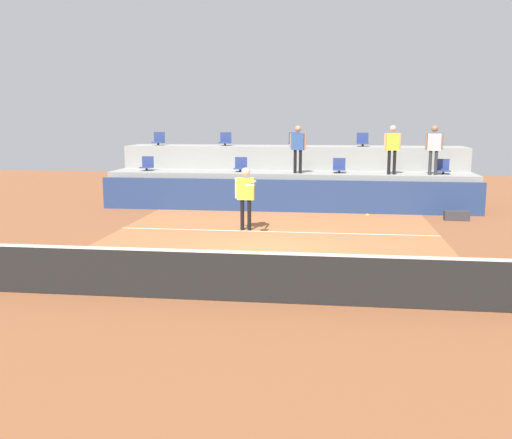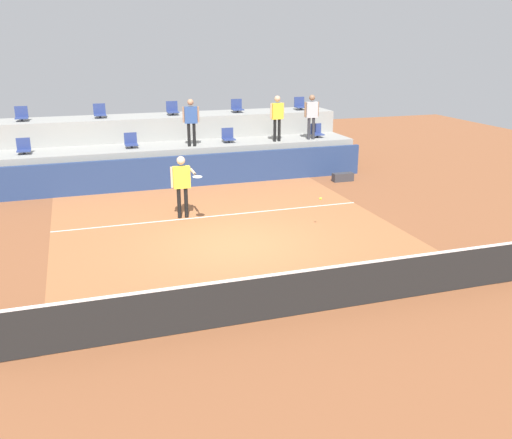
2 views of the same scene
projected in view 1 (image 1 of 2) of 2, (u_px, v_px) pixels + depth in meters
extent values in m
plane|color=brown|center=(266.00, 251.00, 14.03)|extent=(40.00, 40.00, 0.00)
cube|color=#A36038|center=(271.00, 242.00, 15.01)|extent=(9.00, 10.00, 0.01)
cube|color=silver|center=(276.00, 232.00, 16.37)|extent=(9.00, 0.06, 0.00)
cube|color=black|center=(240.00, 277.00, 10.04)|extent=(10.40, 0.01, 0.87)
cube|color=white|center=(240.00, 252.00, 9.97)|extent=(10.40, 0.02, 0.05)
cube|color=navy|center=(286.00, 196.00, 19.79)|extent=(13.00, 0.16, 1.10)
cube|color=gray|center=(289.00, 189.00, 21.05)|extent=(13.00, 1.80, 1.25)
cube|color=gray|center=(293.00, 173.00, 22.74)|extent=(13.00, 1.80, 2.10)
cylinder|color=#2D2D33|center=(147.00, 169.00, 21.47)|extent=(0.08, 0.08, 0.10)
cube|color=navy|center=(147.00, 167.00, 21.46)|extent=(0.44, 0.40, 0.04)
cube|color=navy|center=(148.00, 161.00, 21.60)|extent=(0.44, 0.04, 0.38)
cylinder|color=#2D2D33|center=(240.00, 170.00, 21.02)|extent=(0.08, 0.08, 0.10)
cube|color=navy|center=(240.00, 168.00, 21.01)|extent=(0.44, 0.40, 0.04)
cube|color=navy|center=(241.00, 162.00, 21.15)|extent=(0.44, 0.04, 0.38)
cylinder|color=#2D2D33|center=(339.00, 172.00, 20.56)|extent=(0.08, 0.08, 0.10)
cube|color=navy|center=(339.00, 170.00, 20.55)|extent=(0.44, 0.40, 0.04)
cube|color=navy|center=(339.00, 163.00, 20.69)|extent=(0.44, 0.04, 0.38)
cylinder|color=#2D2D33|center=(443.00, 173.00, 20.10)|extent=(0.08, 0.08, 0.10)
cube|color=navy|center=(443.00, 171.00, 20.08)|extent=(0.44, 0.40, 0.04)
cube|color=navy|center=(443.00, 164.00, 20.22)|extent=(0.44, 0.04, 0.38)
cylinder|color=#2D2D33|center=(158.00, 144.00, 23.09)|extent=(0.08, 0.08, 0.10)
cube|color=navy|center=(158.00, 142.00, 23.08)|extent=(0.44, 0.40, 0.04)
cube|color=navy|center=(159.00, 137.00, 23.22)|extent=(0.44, 0.04, 0.38)
cylinder|color=#2D2D33|center=(225.00, 144.00, 22.75)|extent=(0.08, 0.08, 0.10)
cube|color=navy|center=(225.00, 143.00, 22.73)|extent=(0.44, 0.40, 0.04)
cube|color=navy|center=(226.00, 137.00, 22.87)|extent=(0.44, 0.04, 0.38)
cylinder|color=#2D2D33|center=(294.00, 145.00, 22.39)|extent=(0.08, 0.08, 0.10)
cube|color=navy|center=(294.00, 143.00, 22.38)|extent=(0.44, 0.40, 0.04)
cube|color=navy|center=(295.00, 137.00, 22.52)|extent=(0.44, 0.04, 0.38)
cylinder|color=#2D2D33|center=(363.00, 145.00, 22.06)|extent=(0.08, 0.08, 0.10)
cube|color=navy|center=(363.00, 143.00, 22.05)|extent=(0.44, 0.40, 0.04)
cube|color=navy|center=(363.00, 138.00, 22.18)|extent=(0.44, 0.04, 0.38)
cylinder|color=#2D2D33|center=(436.00, 146.00, 21.71)|extent=(0.08, 0.08, 0.10)
cube|color=navy|center=(436.00, 144.00, 21.69)|extent=(0.44, 0.40, 0.04)
cube|color=navy|center=(436.00, 138.00, 21.83)|extent=(0.44, 0.04, 0.38)
cylinder|color=black|center=(242.00, 215.00, 16.58)|extent=(0.11, 0.11, 0.88)
cylinder|color=black|center=(249.00, 215.00, 16.55)|extent=(0.11, 0.11, 0.88)
cube|color=yellow|center=(246.00, 189.00, 16.44)|extent=(0.48, 0.19, 0.62)
sphere|color=beige|center=(246.00, 172.00, 16.36)|extent=(0.24, 0.24, 0.24)
cylinder|color=beige|center=(236.00, 188.00, 16.48)|extent=(0.07, 0.07, 0.59)
cylinder|color=beige|center=(254.00, 183.00, 16.09)|extent=(0.08, 0.56, 0.07)
cylinder|color=black|center=(252.00, 184.00, 15.72)|extent=(0.04, 0.26, 0.04)
ellipsoid|color=silver|center=(250.00, 185.00, 15.45)|extent=(0.27, 0.33, 0.03)
cylinder|color=black|center=(295.00, 162.00, 20.42)|extent=(0.13, 0.13, 0.82)
cylinder|color=black|center=(300.00, 162.00, 20.37)|extent=(0.13, 0.13, 0.82)
cube|color=#2D4C8C|center=(298.00, 142.00, 20.27)|extent=(0.47, 0.25, 0.58)
sphere|color=#A87A5B|center=(298.00, 129.00, 20.20)|extent=(0.25, 0.25, 0.22)
cylinder|color=#A87A5B|center=(291.00, 141.00, 20.34)|extent=(0.08, 0.08, 0.54)
cylinder|color=#A87A5B|center=(305.00, 141.00, 20.20)|extent=(0.08, 0.08, 0.54)
cylinder|color=black|center=(389.00, 162.00, 19.97)|extent=(0.13, 0.13, 0.83)
cylinder|color=black|center=(394.00, 162.00, 19.98)|extent=(0.13, 0.13, 0.83)
cube|color=yellow|center=(393.00, 142.00, 19.85)|extent=(0.47, 0.25, 0.58)
sphere|color=tan|center=(393.00, 129.00, 19.77)|extent=(0.26, 0.26, 0.22)
cylinder|color=tan|center=(385.00, 141.00, 19.84)|extent=(0.08, 0.08, 0.55)
cylinder|color=tan|center=(400.00, 141.00, 19.86)|extent=(0.08, 0.08, 0.55)
cylinder|color=#2D2D33|center=(430.00, 163.00, 19.81)|extent=(0.11, 0.11, 0.82)
cylinder|color=#2D2D33|center=(436.00, 163.00, 19.78)|extent=(0.11, 0.11, 0.82)
cube|color=#B2B2B7|center=(434.00, 142.00, 19.67)|extent=(0.45, 0.18, 0.58)
sphere|color=#846047|center=(435.00, 129.00, 19.60)|extent=(0.23, 0.23, 0.22)
cylinder|color=#846047|center=(426.00, 142.00, 19.71)|extent=(0.07, 0.07, 0.55)
cylinder|color=#846047|center=(442.00, 142.00, 19.63)|extent=(0.07, 0.07, 0.55)
sphere|color=#CCE033|center=(368.00, 215.00, 13.92)|extent=(0.07, 0.07, 0.07)
cube|color=#333338|center=(457.00, 216.00, 18.21)|extent=(0.76, 0.28, 0.30)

